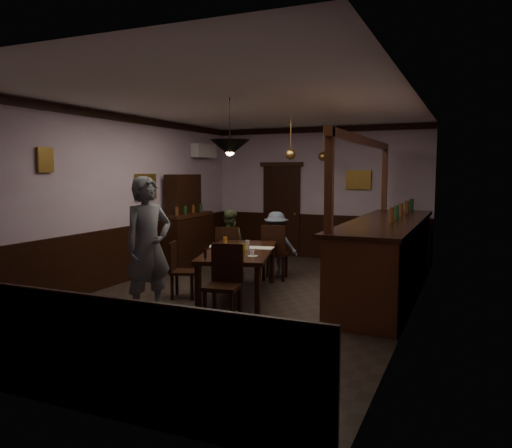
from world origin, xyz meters
The scene contains 31 objects.
room centered at (0.00, 0.00, 1.50)m, with size 5.01×8.01×3.01m.
dining_table centered at (-0.12, 0.01, 0.69)m, with size 1.58×2.39×0.75m.
chair_far_left centered at (-0.90, 1.10, 0.54)m, with size 0.57×0.57×0.98m.
chair_far_right centered at (-0.06, 1.35, 0.56)m, with size 0.52×0.52×1.02m.
chair_near centered at (0.26, -1.25, 0.56)m, with size 0.50×0.50×1.02m.
chair_side centered at (-0.95, -0.45, 0.49)m, with size 0.49×0.49×0.89m.
person_standing centered at (-0.78, -1.49, 0.96)m, with size 0.70×0.46×1.92m, color slate.
person_seated_left centered at (-0.99, 1.37, 0.63)m, with size 0.61×0.48×1.26m, color #445030.
person_seated_right centered at (-0.13, 1.62, 0.62)m, with size 0.80×0.46×1.24m, color slate.
newspaper_left centered at (-0.54, 0.23, 0.75)m, with size 0.42×0.30×0.01m, color silver.
newspaper_right centered at (0.11, 0.31, 0.75)m, with size 0.42×0.30×0.01m, color silver.
napkin centered at (-0.07, -0.26, 0.75)m, with size 0.15×0.15×0.00m, color #E0CB52.
saucer centered at (0.33, -0.48, 0.76)m, with size 0.15×0.15×0.01m, color white.
coffee_cup centered at (0.30, -0.44, 0.80)m, with size 0.08×0.08×0.07m, color white.
pastry_plate centered at (0.02, -0.57, 0.76)m, with size 0.22×0.22×0.01m, color white.
pastry_ring_a centered at (-0.07, -0.53, 0.79)m, with size 0.13×0.13×0.04m, color #C68C47.
pastry_ring_b centered at (0.01, -0.45, 0.79)m, with size 0.13×0.13×0.04m, color #C68C47.
soda_can centered at (0.00, -0.10, 0.81)m, with size 0.07×0.07×0.12m, color yellow.
beer_glass centered at (-0.35, -0.04, 0.85)m, with size 0.06×0.06×0.20m, color #BF721E.
water_glass centered at (-0.01, 0.07, 0.82)m, with size 0.06×0.06×0.15m, color silver.
pepper_mill centered at (-0.25, -0.86, 0.82)m, with size 0.04×0.04×0.14m, color black.
sideboard centered at (-2.21, 1.78, 0.77)m, with size 0.52×1.46×1.92m.
bar_counter centered at (1.99, 1.09, 0.64)m, with size 1.05×4.53×2.53m.
door_back centered at (-0.90, 3.95, 1.05)m, with size 0.90×0.06×2.10m, color black.
ac_unit centered at (-2.38, 2.90, 2.45)m, with size 0.20×0.85×0.30m.
picture_left_small centered at (-2.46, -1.60, 2.15)m, with size 0.04×0.28×0.36m.
picture_left_large centered at (-2.46, 0.80, 1.70)m, with size 0.04×0.62×0.48m.
picture_back centered at (0.90, 3.96, 1.80)m, with size 0.55×0.04×0.42m.
pendant_iron centered at (0.10, -0.76, 2.31)m, with size 0.56×0.56×0.80m.
pendant_brass_mid centered at (0.10, 1.76, 2.30)m, with size 0.20×0.20×0.81m.
pendant_brass_far centered at (0.30, 3.22, 2.30)m, with size 0.20×0.20×0.81m.
Camera 1 is at (3.24, -7.03, 1.98)m, focal length 35.00 mm.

